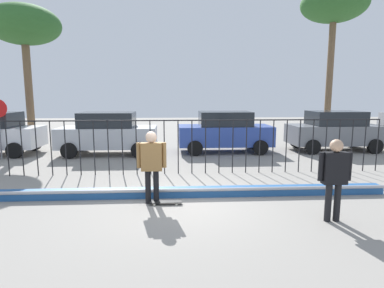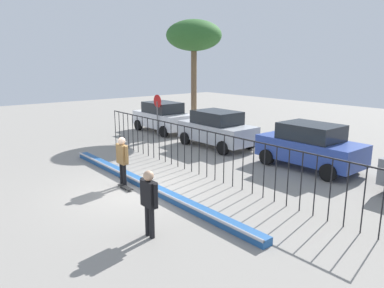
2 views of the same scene
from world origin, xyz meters
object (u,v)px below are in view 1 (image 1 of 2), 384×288
object	(u,v)px
skateboarder	(152,161)
parked_car_gray	(335,131)
skateboard	(166,202)
parked_car_silver	(108,133)
camera_operator	(335,173)
parked_car_blue	(225,131)
palm_tree_short	(24,27)
palm_tree_tall	(334,6)

from	to	relation	value
skateboarder	parked_car_gray	distance (m)	10.96
skateboard	parked_car_silver	bearing A→B (deg)	96.14
skateboard	camera_operator	size ratio (longest dim) A/B	0.45
camera_operator	parked_car_gray	world-z (taller)	parked_car_gray
parked_car_blue	parked_car_silver	bearing A→B (deg)	179.63
skateboarder	skateboard	size ratio (longest dim) A/B	2.25
skateboarder	parked_car_silver	distance (m)	7.23
parked_car_silver	palm_tree_short	size ratio (longest dim) A/B	0.62
camera_operator	parked_car_silver	size ratio (longest dim) A/B	0.41
skateboard	parked_car_gray	xyz separation A→B (m)	(7.96, 7.28, 0.91)
skateboarder	camera_operator	distance (m)	4.13
skateboard	palm_tree_short	distance (m)	12.56
camera_operator	parked_car_silver	distance (m)	10.33
skateboard	parked_car_blue	xyz separation A→B (m)	(2.63, 7.25, 0.91)
camera_operator	palm_tree_tall	size ratio (longest dim) A/B	0.20
parked_car_blue	parked_car_gray	bearing A→B (deg)	-3.40
camera_operator	palm_tree_tall	distance (m)	14.62
camera_operator	parked_car_silver	xyz separation A→B (m)	(-6.29, 8.20, -0.09)
parked_car_gray	palm_tree_tall	distance (m)	7.43
skateboarder	camera_operator	size ratio (longest dim) A/B	1.02
parked_car_silver	palm_tree_short	xyz separation A→B (m)	(-4.12, 1.85, 4.90)
skateboarder	parked_car_gray	size ratio (longest dim) A/B	0.42
parked_car_blue	palm_tree_tall	distance (m)	9.84
parked_car_silver	parked_car_gray	size ratio (longest dim) A/B	1.00
palm_tree_short	parked_car_silver	bearing A→B (deg)	-24.19
skateboard	palm_tree_tall	size ratio (longest dim) A/B	0.09
parked_car_silver	palm_tree_short	bearing A→B (deg)	153.13
camera_operator	parked_car_blue	xyz separation A→B (m)	(-0.94, 8.51, -0.09)
skateboarder	palm_tree_short	bearing A→B (deg)	149.82
palm_tree_tall	palm_tree_short	bearing A→B (deg)	-173.57
palm_tree_tall	palm_tree_short	world-z (taller)	palm_tree_tall
camera_operator	palm_tree_tall	world-z (taller)	palm_tree_tall
skateboard	parked_car_gray	distance (m)	10.82
skateboard	parked_car_gray	world-z (taller)	parked_car_gray
parked_car_blue	palm_tree_short	bearing A→B (deg)	167.06
skateboarder	parked_car_blue	distance (m)	7.73
skateboard	skateboarder	bearing A→B (deg)	146.25
parked_car_gray	palm_tree_short	xyz separation A→B (m)	(-14.80, 1.51, 4.90)
skateboarder	skateboard	xyz separation A→B (m)	(0.33, -0.11, -1.02)
parked_car_blue	skateboard	bearing A→B (deg)	-113.63
parked_car_gray	palm_tree_tall	bearing A→B (deg)	74.24
skateboard	palm_tree_short	size ratio (longest dim) A/B	0.12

